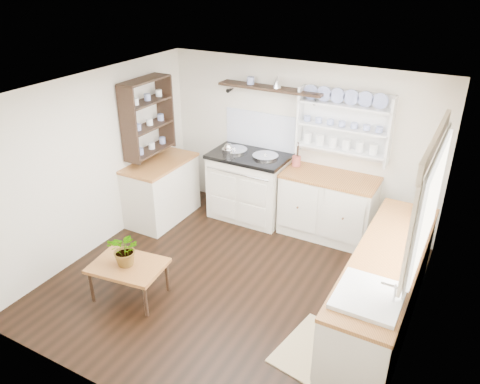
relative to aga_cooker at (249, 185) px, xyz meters
name	(u,v)px	position (x,y,z in m)	size (l,w,h in m)	color
floor	(233,283)	(0.60, -1.57, -0.51)	(4.00, 3.80, 0.01)	black
wall_back	(298,144)	(0.60, 0.33, 0.64)	(4.00, 0.02, 2.30)	silver
wall_right	(423,246)	(2.60, -1.57, 0.64)	(0.02, 3.80, 2.30)	silver
wall_left	(96,163)	(-1.40, -1.57, 0.64)	(0.02, 3.80, 2.30)	silver
ceiling	(231,94)	(0.60, -1.57, 1.79)	(4.00, 3.80, 0.01)	white
window	(428,197)	(2.55, -1.42, 1.06)	(0.08, 1.55, 1.22)	white
aga_cooker	(249,185)	(0.00, 0.00, 0.00)	(1.12, 0.77, 1.03)	silver
back_cabinets	(328,205)	(1.20, 0.03, -0.05)	(1.27, 0.63, 0.90)	beige
right_cabinets	(382,290)	(2.30, -1.47, -0.05)	(0.62, 2.43, 0.90)	beige
belfast_sink	(367,307)	(2.30, -2.22, 0.29)	(0.55, 0.60, 0.45)	white
left_cabinets	(162,190)	(-1.10, -0.67, -0.05)	(0.62, 1.13, 0.90)	beige
plate_rack	(345,124)	(1.25, 0.29, 1.05)	(1.20, 0.22, 0.90)	white
high_shelf	(270,89)	(0.20, 0.21, 1.40)	(1.50, 0.29, 0.16)	black
left_shelving	(148,116)	(-1.24, -0.67, 1.04)	(0.28, 0.80, 1.05)	black
kettle	(229,151)	(-0.28, -0.12, 0.53)	(0.17, 0.17, 0.21)	silver
utensil_crock	(296,161)	(0.67, 0.11, 0.47)	(0.12, 0.12, 0.14)	#9C4339
center_table	(128,268)	(-0.31, -2.34, -0.12)	(0.87, 0.67, 0.43)	brown
potted_plant	(126,249)	(-0.31, -2.34, 0.13)	(0.36, 0.31, 0.40)	#3F7233
floor_rug	(312,348)	(1.82, -2.12, -0.50)	(0.55, 0.85, 0.02)	#918354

